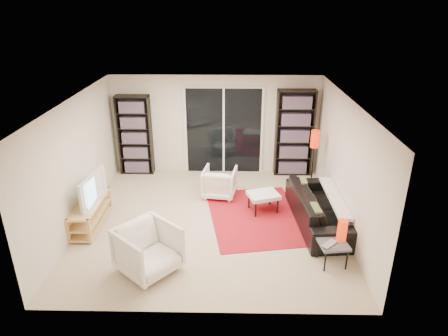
{
  "coord_description": "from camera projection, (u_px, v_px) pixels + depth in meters",
  "views": [
    {
      "loc": [
        0.39,
        -6.82,
        4.05
      ],
      "look_at": [
        0.25,
        0.3,
        1.0
      ],
      "focal_mm": 32.0,
      "sensor_mm": 36.0,
      "label": 1
    }
  ],
  "objects": [
    {
      "name": "floor",
      "position": [
        211.0,
        220.0,
        7.87
      ],
      "size": [
        5.0,
        5.0,
        0.0
      ],
      "primitive_type": "plane",
      "color": "#CDB093",
      "rests_on": "ground"
    },
    {
      "name": "armchair_back",
      "position": [
        220.0,
        182.0,
        8.74
      ],
      "size": [
        0.79,
        0.81,
        0.65
      ],
      "primitive_type": "imported",
      "rotation": [
        0.0,
        0.0,
        2.98
      ],
      "color": "white",
      "rests_on": "floor"
    },
    {
      "name": "bookshelf_right",
      "position": [
        294.0,
        133.0,
        9.56
      ],
      "size": [
        0.9,
        0.3,
        2.1
      ],
      "color": "black",
      "rests_on": "ground"
    },
    {
      "name": "wall_back",
      "position": [
        216.0,
        125.0,
        9.69
      ],
      "size": [
        5.0,
        0.02,
        2.4
      ],
      "primitive_type": "cube",
      "color": "silver",
      "rests_on": "ground"
    },
    {
      "name": "bookshelf_left",
      "position": [
        135.0,
        135.0,
        9.66
      ],
      "size": [
        0.8,
        0.3,
        1.95
      ],
      "color": "black",
      "rests_on": "ground"
    },
    {
      "name": "wall_left",
      "position": [
        77.0,
        163.0,
        7.44
      ],
      "size": [
        0.02,
        5.0,
        2.4
      ],
      "primitive_type": "cube",
      "color": "silver",
      "rests_on": "ground"
    },
    {
      "name": "ottoman",
      "position": [
        263.0,
        196.0,
        8.09
      ],
      "size": [
        0.71,
        0.64,
        0.4
      ],
      "color": "white",
      "rests_on": "floor"
    },
    {
      "name": "rug",
      "position": [
        256.0,
        216.0,
        8.02
      ],
      "size": [
        2.15,
        2.66,
        0.01
      ],
      "primitive_type": "cube",
      "rotation": [
        0.0,
        0.0,
        0.17
      ],
      "color": "#A4131E",
      "rests_on": "floor"
    },
    {
      "name": "wall_front",
      "position": [
        200.0,
        240.0,
        5.1
      ],
      "size": [
        5.0,
        0.02,
        2.4
      ],
      "primitive_type": "cube",
      "color": "silver",
      "rests_on": "ground"
    },
    {
      "name": "ceiling",
      "position": [
        209.0,
        101.0,
        6.92
      ],
      "size": [
        5.0,
        5.0,
        0.02
      ],
      "primitive_type": "cube",
      "color": "white",
      "rests_on": "wall_back"
    },
    {
      "name": "side_table",
      "position": [
        333.0,
        245.0,
        6.47
      ],
      "size": [
        0.51,
        0.51,
        0.4
      ],
      "color": "#4E4D53",
      "rests_on": "floor"
    },
    {
      "name": "floor_lamp",
      "position": [
        314.0,
        145.0,
        8.73
      ],
      "size": [
        0.21,
        0.21,
        1.41
      ],
      "color": "black",
      "rests_on": "floor"
    },
    {
      "name": "tv_stand",
      "position": [
        91.0,
        213.0,
        7.61
      ],
      "size": [
        0.44,
        1.37,
        0.5
      ],
      "color": "#DBB36D",
      "rests_on": "floor"
    },
    {
      "name": "armchair_front",
      "position": [
        148.0,
        250.0,
        6.28
      ],
      "size": [
        1.2,
        1.2,
        0.79
      ],
      "primitive_type": "imported",
      "rotation": [
        0.0,
        0.0,
        0.84
      ],
      "color": "white",
      "rests_on": "floor"
    },
    {
      "name": "tv",
      "position": [
        88.0,
        189.0,
        7.41
      ],
      "size": [
        0.26,
        0.99,
        0.57
      ],
      "primitive_type": "imported",
      "rotation": [
        0.0,
        0.0,
        1.43
      ],
      "color": "black",
      "rests_on": "tv_stand"
    },
    {
      "name": "sliding_door",
      "position": [
        224.0,
        131.0,
        9.72
      ],
      "size": [
        1.92,
        0.08,
        2.16
      ],
      "color": "white",
      "rests_on": "ground"
    },
    {
      "name": "table_lamp",
      "position": [
        342.0,
        230.0,
        6.46
      ],
      "size": [
        0.16,
        0.16,
        0.36
      ],
      "primitive_type": "cylinder",
      "color": "red",
      "rests_on": "side_table"
    },
    {
      "name": "sofa",
      "position": [
        319.0,
        208.0,
        7.67
      ],
      "size": [
        1.03,
        2.28,
        0.65
      ],
      "primitive_type": "imported",
      "rotation": [
        0.0,
        0.0,
        1.65
      ],
      "color": "black",
      "rests_on": "floor"
    },
    {
      "name": "laptop",
      "position": [
        332.0,
        245.0,
        6.36
      ],
      "size": [
        0.36,
        0.36,
        0.02
      ],
      "primitive_type": "imported",
      "rotation": [
        0.0,
        0.0,
        0.77
      ],
      "color": "silver",
      "rests_on": "side_table"
    },
    {
      "name": "wall_right",
      "position": [
        346.0,
        165.0,
        7.35
      ],
      "size": [
        0.02,
        5.0,
        2.4
      ],
      "primitive_type": "cube",
      "color": "silver",
      "rests_on": "ground"
    }
  ]
}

